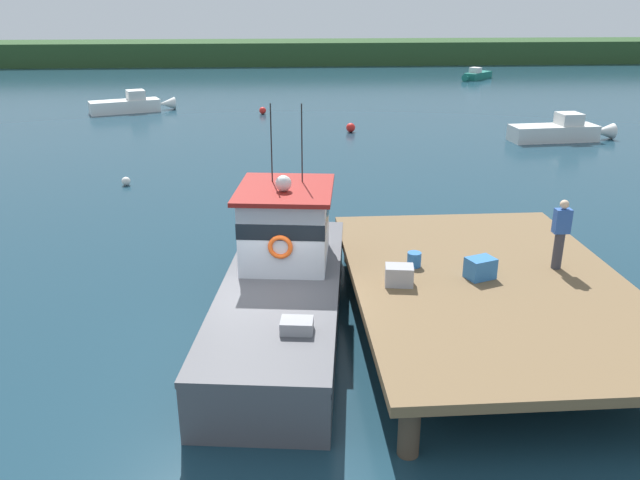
{
  "coord_description": "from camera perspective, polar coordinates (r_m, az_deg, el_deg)",
  "views": [
    {
      "loc": [
        0.15,
        -12.58,
        7.03
      ],
      "look_at": [
        1.2,
        2.19,
        1.4
      ],
      "focal_mm": 36.03,
      "sensor_mm": 36.0,
      "label": 1
    }
  ],
  "objects": [
    {
      "name": "deckhand_by_the_boat",
      "position": [
        15.39,
        20.58,
        0.6
      ],
      "size": [
        0.36,
        0.22,
        1.63
      ],
      "color": "#383842",
      "rests_on": "dock"
    },
    {
      "name": "mooring_buoy_channel_marker",
      "position": [
        35.98,
        2.74,
        9.94
      ],
      "size": [
        0.5,
        0.5,
        0.5
      ],
      "primitive_type": "sphere",
      "color": "red",
      "rests_on": "ground"
    },
    {
      "name": "mooring_buoy_inshore",
      "position": [
        41.87,
        -5.11,
        11.39
      ],
      "size": [
        0.44,
        0.44,
        0.44
      ],
      "primitive_type": "sphere",
      "color": "red",
      "rests_on": "ground"
    },
    {
      "name": "ground_plane",
      "position": [
        14.41,
        -4.19,
        -8.43
      ],
      "size": [
        200.0,
        200.0,
        0.0
      ],
      "primitive_type": "plane",
      "color": "#193847"
    },
    {
      "name": "moored_boat_near_channel",
      "position": [
        35.94,
        20.59,
        9.03
      ],
      "size": [
        5.67,
        1.8,
        1.42
      ],
      "color": "silver",
      "rests_on": "ground"
    },
    {
      "name": "crate_stack_near_edge",
      "position": [
        14.57,
        14.05,
        -2.43
      ],
      "size": [
        0.72,
        0.62,
        0.47
      ],
      "primitive_type": "cube",
      "rotation": [
        0.0,
        0.0,
        0.36
      ],
      "color": "#3370B2",
      "rests_on": "dock"
    },
    {
      "name": "moored_boat_off_the_point",
      "position": [
        61.37,
        13.73,
        14.03
      ],
      "size": [
        3.55,
        3.62,
        1.08
      ],
      "color": "#196B5B",
      "rests_on": "ground"
    },
    {
      "name": "dock",
      "position": [
        14.68,
        14.82,
        -3.87
      ],
      "size": [
        6.0,
        9.0,
        1.2
      ],
      "color": "#4C3D2D",
      "rests_on": "ground"
    },
    {
      "name": "far_shoreline",
      "position": [
        74.81,
        -4.34,
        16.3
      ],
      "size": [
        120.0,
        8.0,
        2.4
      ],
      "primitive_type": "cube",
      "color": "#284723",
      "rests_on": "ground"
    },
    {
      "name": "mooring_buoy_outer",
      "position": [
        26.66,
        -16.85,
        5.02
      ],
      "size": [
        0.34,
        0.34,
        0.34
      ],
      "primitive_type": "sphere",
      "color": "silver",
      "rests_on": "ground"
    },
    {
      "name": "bait_bucket",
      "position": [
        14.91,
        8.36,
        -1.72
      ],
      "size": [
        0.32,
        0.32,
        0.34
      ],
      "primitive_type": "cylinder",
      "color": "#2866B2",
      "rests_on": "dock"
    },
    {
      "name": "crate_single_by_cleat",
      "position": [
        13.93,
        7.04,
        -3.12
      ],
      "size": [
        0.66,
        0.52,
        0.43
      ],
      "primitive_type": "cube",
      "rotation": [
        0.0,
        0.0,
        -0.15
      ],
      "color": "#9E9EA3",
      "rests_on": "dock"
    },
    {
      "name": "moored_boat_mid_harbor",
      "position": [
        44.11,
        -16.46,
        11.45
      ],
      "size": [
        5.44,
        2.99,
        1.38
      ],
      "color": "white",
      "rests_on": "ground"
    },
    {
      "name": "main_fishing_boat",
      "position": [
        14.62,
        -3.24,
        -3.53
      ],
      "size": [
        3.53,
        9.95,
        4.8
      ],
      "color": "#4C4C51",
      "rests_on": "ground"
    }
  ]
}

